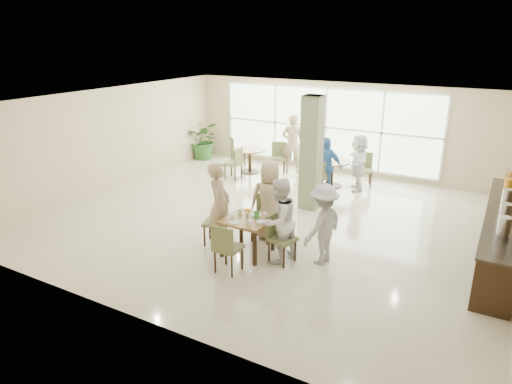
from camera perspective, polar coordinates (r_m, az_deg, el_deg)
The scene contains 20 objects.
ground at distance 10.76m, azimuth 2.20°, elevation -3.54°, with size 10.00×10.00×0.00m, color beige.
room_shell at distance 10.22m, azimuth 2.32°, elevation 5.30°, with size 10.00×10.00×10.00m.
window_bank at distance 14.48m, azimuth 8.66°, elevation 8.00°, with size 7.00×0.04×7.00m.
column at distance 11.20m, azimuth 6.94°, elevation 4.80°, with size 0.45×0.45×2.80m, color #6F7853.
main_table at distance 8.92m, azimuth -1.07°, elevation -3.94°, with size 0.89×0.89×0.75m.
round_table_left at distance 14.34m, azimuth -0.78°, elevation 4.64°, with size 1.02×1.02×0.75m.
round_table_right at distance 13.17m, azimuth 9.48°, elevation 3.07°, with size 1.03×1.03×0.75m.
chairs_main_table at distance 9.00m, azimuth -1.12°, elevation -4.94°, with size 2.12×1.97×0.95m.
chairs_table_left at distance 14.37m, azimuth -0.77°, elevation 4.34°, with size 2.15×1.87×0.95m.
chairs_table_right at distance 13.21m, azimuth 9.35°, elevation 2.75°, with size 2.22×1.93×0.95m.
tabletop_clutter at distance 8.84m, azimuth -0.95°, elevation -3.04°, with size 0.72×0.74×0.21m.
buffet_counter at distance 10.03m, azimuth 28.41°, elevation -4.30°, with size 0.64×4.70×1.95m.
potted_plant at distance 16.02m, azimuth -6.47°, elevation 6.49°, with size 1.21×1.21×1.34m, color #295C24.
teen_left at distance 9.15m, azimuth -4.62°, elevation -1.72°, with size 0.65×0.43×1.79m, color tan.
teen_far at distance 9.56m, azimuth 1.74°, elevation -1.02°, with size 0.83×0.45×1.71m, color tan.
teen_right at distance 8.59m, azimuth 2.89°, elevation -3.59°, with size 0.81×0.63×1.66m, color white.
teen_standing at distance 8.64m, azimuth 8.36°, elevation -4.01°, with size 1.01×0.58×1.56m, color #A5A5A7.
adult_a at distance 12.37m, azimuth 8.62°, elevation 3.20°, with size 0.93×0.53×1.59m, color #4077C1.
adult_b at distance 12.94m, azimuth 12.71°, elevation 3.63°, with size 1.46×0.63×1.58m, color white.
adult_standing at distance 14.27m, azimuth 4.59°, elevation 6.03°, with size 0.67×0.44×1.84m, color tan.
Camera 1 is at (4.49, -8.85, 4.15)m, focal length 32.00 mm.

